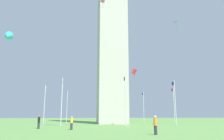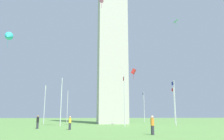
# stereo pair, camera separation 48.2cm
# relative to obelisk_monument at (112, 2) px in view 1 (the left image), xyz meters

# --- Properties ---
(ground_plane) EXTENTS (260.00, 260.00, 0.00)m
(ground_plane) POSITION_rel_obelisk_monument_xyz_m (0.00, 0.00, -27.80)
(ground_plane) COLOR #609347
(obelisk_monument) EXTENTS (6.12, 6.12, 55.60)m
(obelisk_monument) POSITION_rel_obelisk_monument_xyz_m (0.00, 0.00, 0.00)
(obelisk_monument) COLOR #B7B2A8
(obelisk_monument) RESTS_ON ground
(flagpole_n) EXTENTS (1.12, 0.14, 7.88)m
(flagpole_n) POSITION_rel_obelisk_monument_xyz_m (14.00, 0.00, -23.47)
(flagpole_n) COLOR silver
(flagpole_n) RESTS_ON ground
(flagpole_ne) EXTENTS (1.12, 0.14, 7.88)m
(flagpole_ne) POSITION_rel_obelisk_monument_xyz_m (9.92, 9.86, -23.47)
(flagpole_ne) COLOR silver
(flagpole_ne) RESTS_ON ground
(flagpole_e) EXTENTS (1.12, 0.14, 7.88)m
(flagpole_e) POSITION_rel_obelisk_monument_xyz_m (0.06, 13.94, -23.47)
(flagpole_e) COLOR silver
(flagpole_e) RESTS_ON ground
(flagpole_se) EXTENTS (1.12, 0.14, 7.88)m
(flagpole_se) POSITION_rel_obelisk_monument_xyz_m (-9.80, 9.86, -23.47)
(flagpole_se) COLOR silver
(flagpole_se) RESTS_ON ground
(flagpole_s) EXTENTS (1.12, 0.14, 7.88)m
(flagpole_s) POSITION_rel_obelisk_monument_xyz_m (-13.88, 0.00, -23.47)
(flagpole_s) COLOR silver
(flagpole_s) RESTS_ON ground
(flagpole_sw) EXTENTS (1.12, 0.14, 7.88)m
(flagpole_sw) POSITION_rel_obelisk_monument_xyz_m (-9.80, -9.86, -23.47)
(flagpole_sw) COLOR silver
(flagpole_sw) RESTS_ON ground
(flagpole_w) EXTENTS (1.12, 0.14, 7.88)m
(flagpole_w) POSITION_rel_obelisk_monument_xyz_m (0.06, -13.94, -23.47)
(flagpole_w) COLOR silver
(flagpole_w) RESTS_ON ground
(flagpole_nw) EXTENTS (1.12, 0.14, 7.88)m
(flagpole_nw) POSITION_rel_obelisk_monument_xyz_m (9.92, -9.86, -23.47)
(flagpole_nw) COLOR silver
(flagpole_nw) RESTS_ON ground
(person_black_shirt) EXTENTS (0.32, 0.32, 1.72)m
(person_black_shirt) POSITION_rel_obelisk_monument_xyz_m (-17.05, 12.16, -26.94)
(person_black_shirt) COLOR #2D2D38
(person_black_shirt) RESTS_ON ground
(person_orange_shirt) EXTENTS (0.32, 0.32, 1.67)m
(person_orange_shirt) POSITION_rel_obelisk_monument_xyz_m (-28.34, 0.36, -26.97)
(person_orange_shirt) COLOR #2D2D38
(person_orange_shirt) RESTS_ON ground
(person_yellow_shirt) EXTENTS (0.32, 0.32, 1.61)m
(person_yellow_shirt) POSITION_rel_obelisk_monument_xyz_m (-19.91, 7.91, -27.00)
(person_yellow_shirt) COLOR #2D2D38
(person_yellow_shirt) RESTS_ON ground
(kite_green_diamond) EXTENTS (1.06, 0.92, 1.68)m
(kite_green_diamond) POSITION_rel_obelisk_monument_xyz_m (-9.18, -11.22, -8.18)
(kite_green_diamond) COLOR green
(kite_red_box) EXTENTS (0.89, 1.03, 1.94)m
(kite_red_box) POSITION_rel_obelisk_monument_xyz_m (-10.62, -2.28, -18.61)
(kite_red_box) COLOR red
(kite_cyan_delta) EXTENTS (2.00, 1.65, 3.04)m
(kite_cyan_delta) POSITION_rel_obelisk_monument_xyz_m (-7.35, 19.90, -12.16)
(kite_cyan_delta) COLOR #33C6D1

